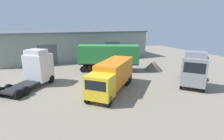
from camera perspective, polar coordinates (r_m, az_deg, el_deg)
The scene contains 7 objects.
ground_plane at distance 20.60m, azimuth -0.35°, elevation -5.24°, with size 60.00×60.00×0.00m, color gray.
warehouse_building at distance 37.42m, azimuth -11.37°, elevation 8.10°, with size 28.12×9.63×5.62m.
tractor_unit_white at distance 22.35m, azimuth -23.50°, elevation 0.43°, with size 5.87×6.26×4.21m.
container_trailer_green at distance 26.53m, azimuth -1.25°, elevation 5.01°, with size 9.24×6.13×3.95m.
box_truck_yellow at distance 18.57m, azimuth 0.05°, elevation -1.57°, with size 7.25×7.44×3.19m.
tractor_unit_grey at distance 21.68m, azimuth 25.27°, elevation -0.24°, with size 6.34×6.01×4.17m.
gravel_pile at distance 27.96m, azimuth 13.34°, elevation 1.44°, with size 2.92×2.92×1.54m.
Camera 1 is at (-7.36, -17.87, 7.13)m, focal length 28.00 mm.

